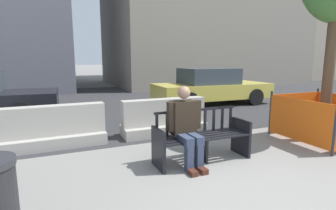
{
  "coord_description": "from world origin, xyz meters",
  "views": [
    {
      "loc": [
        -2.23,
        -2.36,
        1.73
      ],
      "look_at": [
        0.04,
        2.88,
        0.75
      ],
      "focal_mm": 28.0,
      "sensor_mm": 36.0,
      "label": 1
    }
  ],
  "objects_px": {
    "street_bench": "(202,138)",
    "construction_fence": "(324,117)",
    "jersey_barrier_centre": "(164,120)",
    "car_taxi_near": "(211,87)",
    "seated_person": "(186,125)",
    "jersey_barrier_left": "(54,130)"
  },
  "relations": [
    {
      "from": "jersey_barrier_centre",
      "to": "construction_fence",
      "type": "relative_size",
      "value": 1.26
    },
    {
      "from": "jersey_barrier_centre",
      "to": "car_taxi_near",
      "type": "relative_size",
      "value": 0.43
    },
    {
      "from": "seated_person",
      "to": "construction_fence",
      "type": "relative_size",
      "value": 0.83
    },
    {
      "from": "seated_person",
      "to": "jersey_barrier_left",
      "type": "distance_m",
      "value": 2.79
    },
    {
      "from": "street_bench",
      "to": "jersey_barrier_left",
      "type": "height_order",
      "value": "street_bench"
    },
    {
      "from": "jersey_barrier_centre",
      "to": "seated_person",
      "type": "bearing_deg",
      "value": -101.88
    },
    {
      "from": "seated_person",
      "to": "construction_fence",
      "type": "xyz_separation_m",
      "value": [
        3.41,
        0.05,
        -0.18
      ]
    },
    {
      "from": "seated_person",
      "to": "construction_fence",
      "type": "bearing_deg",
      "value": 0.86
    },
    {
      "from": "seated_person",
      "to": "jersey_barrier_centre",
      "type": "relative_size",
      "value": 0.66
    },
    {
      "from": "seated_person",
      "to": "jersey_barrier_centre",
      "type": "bearing_deg",
      "value": 78.12
    },
    {
      "from": "jersey_barrier_centre",
      "to": "car_taxi_near",
      "type": "bearing_deg",
      "value": 43.93
    },
    {
      "from": "seated_person",
      "to": "street_bench",
      "type": "bearing_deg",
      "value": 9.7
    },
    {
      "from": "street_bench",
      "to": "car_taxi_near",
      "type": "relative_size",
      "value": 0.37
    },
    {
      "from": "jersey_barrier_left",
      "to": "construction_fence",
      "type": "distance_m",
      "value": 5.72
    },
    {
      "from": "seated_person",
      "to": "car_taxi_near",
      "type": "xyz_separation_m",
      "value": [
        3.73,
        5.09,
        0.0
      ]
    },
    {
      "from": "construction_fence",
      "to": "car_taxi_near",
      "type": "xyz_separation_m",
      "value": [
        0.32,
        5.04,
        0.18
      ]
    },
    {
      "from": "seated_person",
      "to": "construction_fence",
      "type": "height_order",
      "value": "seated_person"
    },
    {
      "from": "seated_person",
      "to": "jersey_barrier_centre",
      "type": "distance_m",
      "value": 1.95
    },
    {
      "from": "street_bench",
      "to": "car_taxi_near",
      "type": "distance_m",
      "value": 6.07
    },
    {
      "from": "street_bench",
      "to": "jersey_barrier_left",
      "type": "distance_m",
      "value": 2.99
    },
    {
      "from": "street_bench",
      "to": "construction_fence",
      "type": "distance_m",
      "value": 3.07
    },
    {
      "from": "construction_fence",
      "to": "seated_person",
      "type": "bearing_deg",
      "value": -179.14
    }
  ]
}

